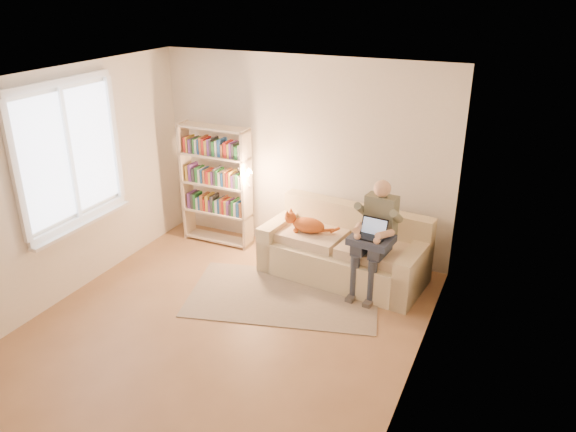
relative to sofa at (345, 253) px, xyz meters
The scene contains 14 objects.
floor 1.90m from the sofa, 115.32° to the right, with size 4.50×4.50×0.00m, color #8E6340.
ceiling 2.96m from the sofa, 115.32° to the right, with size 4.00×4.50×0.02m, color white.
wall_left 3.42m from the sofa, 148.83° to the right, with size 0.02×4.50×2.60m, color silver.
wall_right 2.30m from the sofa, 54.74° to the right, with size 0.02×4.50×2.60m, color silver.
wall_back 1.39m from the sofa, 145.30° to the left, with size 4.00×0.02×2.60m, color silver.
wall_front 4.15m from the sofa, 101.49° to the right, with size 4.00×0.02×2.60m, color silver.
window 3.31m from the sofa, 151.46° to the right, with size 0.12×1.52×1.69m.
sofa is the anchor object (origin of this frame).
person 0.67m from the sofa, 25.08° to the right, with size 0.42×0.61×1.36m.
cat 0.60m from the sofa, behind, with size 0.65×0.27×0.23m.
blanket 0.63m from the sofa, 39.94° to the right, with size 0.48×0.39×0.08m, color #283247.
laptop 0.69m from the sofa, 38.95° to the right, with size 0.34×0.29×0.27m.
bookshelf 2.05m from the sofa, behind, with size 1.11×0.31×1.68m.
rug 0.96m from the sofa, 121.44° to the right, with size 2.20×1.30×0.01m, color gray.
Camera 1 is at (2.73, -4.28, 3.46)m, focal length 35.00 mm.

